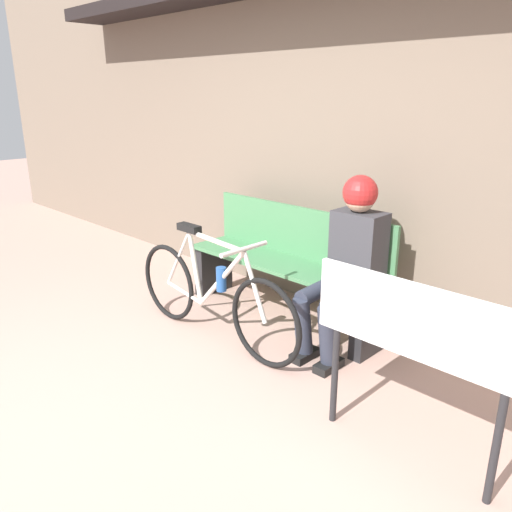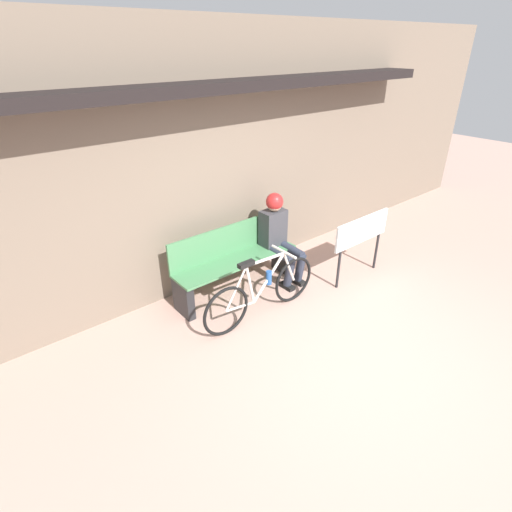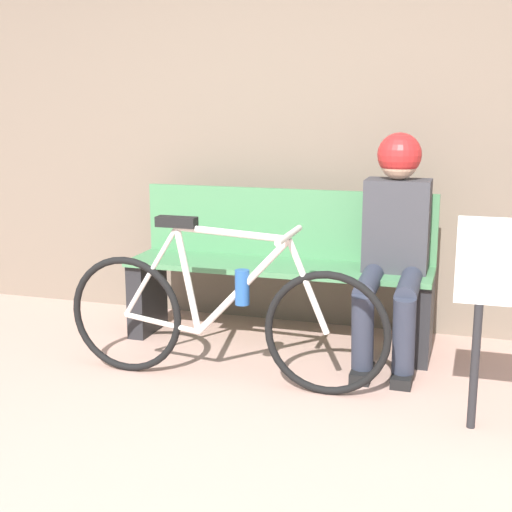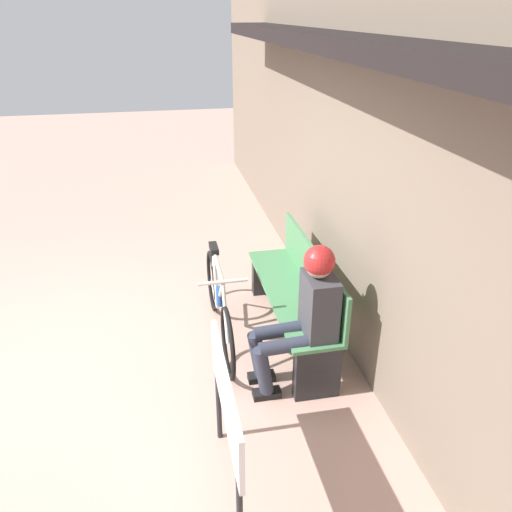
% 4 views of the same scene
% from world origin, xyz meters
% --- Properties ---
extents(storefront_wall, '(12.00, 0.56, 3.20)m').
position_xyz_m(storefront_wall, '(0.00, 2.38, 1.66)').
color(storefront_wall, '#756656').
rests_on(storefront_wall, ground_plane).
extents(park_bench_near, '(1.72, 0.42, 0.87)m').
position_xyz_m(park_bench_near, '(-0.15, 1.94, 0.42)').
color(park_bench_near, '#477F51').
rests_on(park_bench_near, ground_plane).
extents(bicycle, '(1.64, 0.40, 0.82)m').
position_xyz_m(bicycle, '(-0.25, 1.26, 0.35)').
color(bicycle, black).
rests_on(bicycle, ground_plane).
extents(person_seated, '(0.34, 0.64, 1.21)m').
position_xyz_m(person_seated, '(0.50, 1.82, 0.70)').
color(person_seated, '#2D3342').
rests_on(person_seated, ground_plane).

